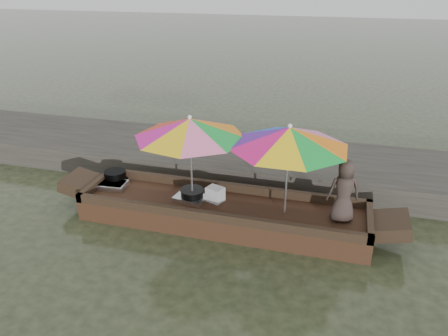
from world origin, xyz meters
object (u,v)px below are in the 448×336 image
(boat_hull, at_px, (222,214))
(tray_crayfish, at_px, (112,185))
(cooking_pot, at_px, (115,176))
(tray_scallop, at_px, (190,198))
(supply_bag, at_px, (215,194))
(umbrella_stern, at_px, (287,171))
(charcoal_grill, at_px, (192,195))
(umbrella_bow, at_px, (191,160))
(vendor, at_px, (344,191))

(boat_hull, relative_size, tray_crayfish, 9.03)
(cooking_pot, distance_m, tray_scallop, 1.64)
(supply_bag, height_order, umbrella_stern, umbrella_stern)
(tray_crayfish, bearing_deg, boat_hull, -2.56)
(charcoal_grill, distance_m, umbrella_bow, 0.69)
(boat_hull, height_order, umbrella_bow, umbrella_bow)
(tray_crayfish, height_order, tray_scallop, tray_crayfish)
(tray_scallop, distance_m, umbrella_stern, 1.82)
(supply_bag, height_order, umbrella_bow, umbrella_bow)
(tray_scallop, height_order, vendor, vendor)
(umbrella_bow, bearing_deg, umbrella_stern, 0.00)
(tray_scallop, distance_m, supply_bag, 0.45)
(supply_bag, bearing_deg, boat_hull, -32.91)
(umbrella_bow, bearing_deg, cooking_pot, 168.59)
(tray_crayfish, xyz_separation_m, umbrella_stern, (3.23, -0.10, 0.73))
(cooking_pot, height_order, tray_scallop, cooking_pot)
(tray_scallop, xyz_separation_m, supply_bag, (0.44, 0.06, 0.10))
(tray_scallop, xyz_separation_m, umbrella_bow, (0.05, -0.04, 0.74))
(boat_hull, xyz_separation_m, umbrella_bow, (-0.54, 0.00, 0.95))
(cooking_pot, xyz_separation_m, umbrella_bow, (1.67, -0.34, 0.67))
(cooking_pot, distance_m, umbrella_bow, 1.83)
(supply_bag, xyz_separation_m, umbrella_stern, (1.23, -0.10, 0.65))
(boat_hull, xyz_separation_m, charcoal_grill, (-0.57, 0.05, 0.27))
(boat_hull, xyz_separation_m, tray_crayfish, (-2.16, 0.10, 0.22))
(supply_bag, relative_size, umbrella_stern, 0.15)
(tray_scallop, relative_size, umbrella_stern, 0.29)
(boat_hull, height_order, tray_crayfish, tray_crayfish)
(tray_scallop, bearing_deg, boat_hull, -4.18)
(charcoal_grill, height_order, supply_bag, supply_bag)
(boat_hull, distance_m, umbrella_bow, 1.09)
(umbrella_bow, bearing_deg, tray_scallop, 140.36)
(tray_crayfish, bearing_deg, supply_bag, 0.18)
(supply_bag, relative_size, umbrella_bow, 0.15)
(umbrella_stern, bearing_deg, umbrella_bow, 180.00)
(umbrella_stern, bearing_deg, tray_scallop, 178.50)
(vendor, relative_size, umbrella_stern, 0.55)
(cooking_pot, bearing_deg, umbrella_stern, -5.86)
(cooking_pot, relative_size, vendor, 0.39)
(tray_crayfish, height_order, charcoal_grill, charcoal_grill)
(tray_crayfish, xyz_separation_m, tray_scallop, (1.56, -0.05, -0.01))
(charcoal_grill, xyz_separation_m, vendor, (2.53, -0.02, 0.43))
(cooking_pot, relative_size, umbrella_bow, 0.22)
(boat_hull, bearing_deg, tray_scallop, 175.82)
(boat_hull, distance_m, cooking_pot, 2.25)
(umbrella_bow, bearing_deg, tray_crayfish, 176.59)
(tray_scallop, bearing_deg, tray_crayfish, 178.07)
(charcoal_grill, relative_size, umbrella_stern, 0.20)
(cooking_pot, distance_m, charcoal_grill, 1.67)
(cooking_pot, xyz_separation_m, tray_scallop, (1.61, -0.29, -0.08))
(boat_hull, bearing_deg, vendor, 0.91)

